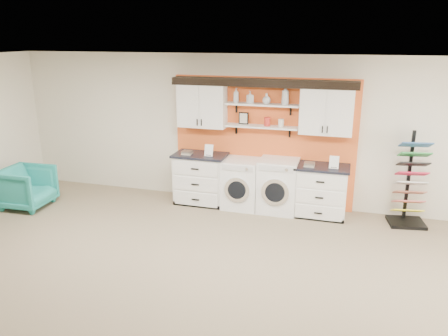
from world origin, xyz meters
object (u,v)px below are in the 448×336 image
(armchair, at_px, (27,187))
(sample_rack, at_px, (409,195))
(washer, at_px, (241,183))
(base_cabinet_right, at_px, (321,191))
(base_cabinet_left, at_px, (201,178))
(dryer, at_px, (278,185))

(armchair, bearing_deg, sample_rack, -82.67)
(washer, bearing_deg, sample_rack, 0.74)
(base_cabinet_right, height_order, armchair, base_cabinet_right)
(base_cabinet_left, distance_m, armchair, 3.26)
(dryer, bearing_deg, base_cabinet_right, 0.25)
(washer, bearing_deg, base_cabinet_left, 179.76)
(armchair, bearing_deg, base_cabinet_right, -80.41)
(washer, relative_size, armchair, 1.09)
(washer, height_order, sample_rack, sample_rack)
(base_cabinet_right, xyz_separation_m, armchair, (-5.32, -1.13, -0.08))
(base_cabinet_right, distance_m, armchair, 5.44)
(base_cabinet_left, bearing_deg, armchair, -159.67)
(armchair, bearing_deg, washer, -76.15)
(dryer, relative_size, armchair, 1.16)
(base_cabinet_right, height_order, washer, base_cabinet_right)
(base_cabinet_left, xyz_separation_m, base_cabinet_right, (2.26, 0.00, -0.02))
(sample_rack, xyz_separation_m, armchair, (-6.78, -1.17, -0.13))
(washer, xyz_separation_m, sample_rack, (2.92, 0.04, 0.05))
(washer, height_order, dryer, dryer)
(washer, distance_m, dryer, 0.69)
(base_cabinet_right, bearing_deg, base_cabinet_left, -180.00)
(base_cabinet_right, xyz_separation_m, dryer, (-0.76, -0.00, 0.02))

